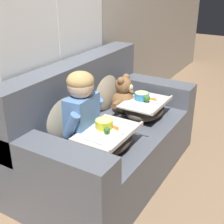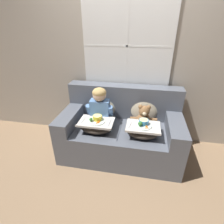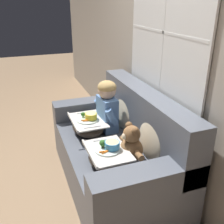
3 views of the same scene
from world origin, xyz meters
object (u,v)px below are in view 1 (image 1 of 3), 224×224
Objects in this scene: lap_tray_child at (107,139)px; throw_pillow_behind_child at (60,112)px; throw_pillow_behind_teddy at (104,87)px; lap_tray_teddy at (145,108)px; child_figure at (82,105)px; teddy_bear at (124,97)px; couch at (104,136)px.

throw_pillow_behind_child is at bearing 90.03° from lap_tray_child.
throw_pillow_behind_teddy is 0.43m from lap_tray_teddy.
child_figure reaches higher than lap_tray_child.
throw_pillow_behind_teddy reaches higher than teddy_bear.
throw_pillow_behind_child is 0.92× the size of lap_tray_child.
couch is 0.52m from child_figure.
lap_tray_child is 1.07× the size of lap_tray_teddy.
teddy_bear is at bearing -2.67° from couch.
throw_pillow_behind_child reaches higher than lap_tray_teddy.
throw_pillow_behind_child reaches higher than teddy_bear.
throw_pillow_behind_child is 0.63m from throw_pillow_behind_teddy.
child_figure is at bearing 160.99° from lap_tray_teddy.
teddy_bear is at bearing -0.35° from child_figure.
couch is 3.09× the size of child_figure.
child_figure is (-0.63, -0.20, 0.10)m from throw_pillow_behind_teddy.
throw_pillow_behind_teddy is 0.21m from teddy_bear.
teddy_bear is at bearing -89.93° from throw_pillow_behind_teddy.
throw_pillow_behind_teddy is at bearing 33.77° from lap_tray_child.
teddy_bear is 0.22m from lap_tray_teddy.
couch reaches higher than throw_pillow_behind_child.
throw_pillow_behind_teddy is 0.76m from lap_tray_child.
lap_tray_child is at bearing -146.23° from throw_pillow_behind_teddy.
child_figure is 0.70m from lap_tray_teddy.
lap_tray_teddy is at bearing -33.75° from throw_pillow_behind_child.
couch is at bearing 144.10° from lap_tray_teddy.
child_figure is 0.31m from lap_tray_child.
couch is at bearing -148.51° from throw_pillow_behind_teddy.
throw_pillow_behind_teddy is 1.16× the size of teddy_bear.
child_figure reaches higher than throw_pillow_behind_child.
throw_pillow_behind_teddy is at bearing 0.00° from throw_pillow_behind_child.
couch is at bearing 35.93° from lap_tray_child.
child_figure is at bearing 179.65° from teddy_bear.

